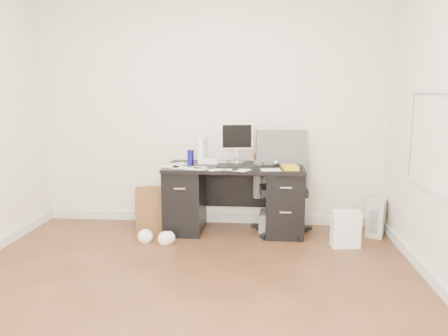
# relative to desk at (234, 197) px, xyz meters

# --- Properties ---
(ground) EXTENTS (4.00, 4.00, 0.00)m
(ground) POSITION_rel_desk_xyz_m (-0.30, -1.65, -0.40)
(ground) COLOR #432515
(ground) RESTS_ON ground
(room_shell) EXTENTS (4.02, 4.02, 2.71)m
(room_shell) POSITION_rel_desk_xyz_m (-0.27, -1.62, 1.26)
(room_shell) COLOR silver
(room_shell) RESTS_ON ground
(desk) EXTENTS (1.50, 0.70, 0.75)m
(desk) POSITION_rel_desk_xyz_m (0.00, 0.00, 0.00)
(desk) COLOR black
(desk) RESTS_ON ground
(loose_papers) EXTENTS (1.10, 0.60, 0.00)m
(loose_papers) POSITION_rel_desk_xyz_m (-0.20, -0.05, 0.35)
(loose_papers) COLOR white
(loose_papers) RESTS_ON desk
(lcd_monitor) EXTENTS (0.40, 0.27, 0.46)m
(lcd_monitor) POSITION_rel_desk_xyz_m (0.02, 0.14, 0.58)
(lcd_monitor) COLOR silver
(lcd_monitor) RESTS_ON desk
(keyboard) EXTENTS (0.44, 0.16, 0.02)m
(keyboard) POSITION_rel_desk_xyz_m (0.04, -0.14, 0.36)
(keyboard) COLOR black
(keyboard) RESTS_ON desk
(computer_mouse) EXTENTS (0.07, 0.07, 0.07)m
(computer_mouse) POSITION_rel_desk_xyz_m (0.45, 0.02, 0.38)
(computer_mouse) COLOR silver
(computer_mouse) RESTS_ON desk
(travel_mug) EXTENTS (0.08, 0.08, 0.16)m
(travel_mug) POSITION_rel_desk_xyz_m (-0.48, 0.02, 0.43)
(travel_mug) COLOR navy
(travel_mug) RESTS_ON desk
(white_binder) EXTENTS (0.14, 0.26, 0.29)m
(white_binder) POSITION_rel_desk_xyz_m (-0.37, 0.16, 0.50)
(white_binder) COLOR white
(white_binder) RESTS_ON desk
(magazine_file) EXTENTS (0.18, 0.25, 0.27)m
(magazine_file) POSITION_rel_desk_xyz_m (0.64, 0.24, 0.48)
(magazine_file) COLOR olive
(magazine_file) RESTS_ON desk
(pen_cup) EXTENTS (0.13, 0.13, 0.24)m
(pen_cup) POSITION_rel_desk_xyz_m (0.26, 0.25, 0.47)
(pen_cup) COLOR brown
(pen_cup) RESTS_ON desk
(yellow_book) EXTENTS (0.20, 0.24, 0.04)m
(yellow_book) POSITION_rel_desk_xyz_m (0.60, -0.17, 0.37)
(yellow_book) COLOR gold
(yellow_book) RESTS_ON desk
(paper_remote) EXTENTS (0.31, 0.29, 0.02)m
(paper_remote) POSITION_rel_desk_xyz_m (0.05, -0.26, 0.36)
(paper_remote) COLOR white
(paper_remote) RESTS_ON desk
(office_chair) EXTENTS (0.69, 0.69, 1.12)m
(office_chair) POSITION_rel_desk_xyz_m (0.53, -0.02, 0.16)
(office_chair) COLOR #535654
(office_chair) RESTS_ON ground
(pc_tower) EXTENTS (0.30, 0.42, 0.39)m
(pc_tower) POSITION_rel_desk_xyz_m (1.56, 0.06, -0.21)
(pc_tower) COLOR beige
(pc_tower) RESTS_ON ground
(shopping_bag) EXTENTS (0.30, 0.23, 0.37)m
(shopping_bag) POSITION_rel_desk_xyz_m (1.15, -0.40, -0.21)
(shopping_bag) COLOR white
(shopping_bag) RESTS_ON ground
(wicker_basket) EXTENTS (0.56, 0.56, 0.46)m
(wicker_basket) POSITION_rel_desk_xyz_m (-0.88, -0.01, -0.17)
(wicker_basket) COLOR #513418
(wicker_basket) RESTS_ON ground
(desk_printer) EXTENTS (0.38, 0.32, 0.21)m
(desk_printer) POSITION_rel_desk_xyz_m (0.47, 0.06, -0.29)
(desk_printer) COLOR slate
(desk_printer) RESTS_ON ground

